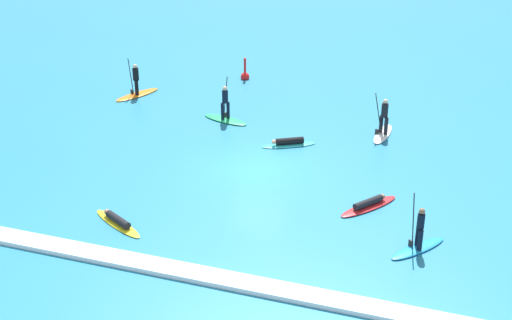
{
  "coord_description": "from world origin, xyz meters",
  "views": [
    {
      "loc": [
        9.7,
        -29.37,
        16.06
      ],
      "look_at": [
        0.0,
        0.0,
        0.5
      ],
      "focal_mm": 53.78,
      "sensor_mm": 36.0,
      "label": 1
    }
  ],
  "objects_px": {
    "surfer_on_teal_board": "(289,143)",
    "marker_buoy": "(245,76)",
    "surfer_on_blue_board": "(419,240)",
    "surfer_on_white_board": "(383,126)",
    "surfer_on_green_board": "(225,113)",
    "surfer_on_orange_board": "(137,87)",
    "surfer_on_yellow_board": "(117,221)",
    "surfer_on_red_board": "(369,205)"
  },
  "relations": [
    {
      "from": "surfer_on_blue_board",
      "to": "surfer_on_yellow_board",
      "type": "relative_size",
      "value": 0.86
    },
    {
      "from": "surfer_on_blue_board",
      "to": "surfer_on_yellow_board",
      "type": "distance_m",
      "value": 11.8
    },
    {
      "from": "surfer_on_teal_board",
      "to": "surfer_on_green_board",
      "type": "height_order",
      "value": "surfer_on_green_board"
    },
    {
      "from": "surfer_on_red_board",
      "to": "surfer_on_white_board",
      "type": "relative_size",
      "value": 1.07
    },
    {
      "from": "marker_buoy",
      "to": "surfer_on_blue_board",
      "type": "bearing_deg",
      "value": -51.37
    },
    {
      "from": "surfer_on_teal_board",
      "to": "surfer_on_white_board",
      "type": "distance_m",
      "value": 4.91
    },
    {
      "from": "surfer_on_teal_board",
      "to": "marker_buoy",
      "type": "bearing_deg",
      "value": -86.98
    },
    {
      "from": "surfer_on_blue_board",
      "to": "marker_buoy",
      "type": "distance_m",
      "value": 19.47
    },
    {
      "from": "surfer_on_orange_board",
      "to": "marker_buoy",
      "type": "height_order",
      "value": "surfer_on_orange_board"
    },
    {
      "from": "surfer_on_red_board",
      "to": "surfer_on_yellow_board",
      "type": "bearing_deg",
      "value": 152.63
    },
    {
      "from": "surfer_on_red_board",
      "to": "surfer_on_green_board",
      "type": "height_order",
      "value": "surfer_on_green_board"
    },
    {
      "from": "surfer_on_red_board",
      "to": "surfer_on_yellow_board",
      "type": "height_order",
      "value": "surfer_on_red_board"
    },
    {
      "from": "surfer_on_blue_board",
      "to": "marker_buoy",
      "type": "height_order",
      "value": "surfer_on_blue_board"
    },
    {
      "from": "surfer_on_orange_board",
      "to": "marker_buoy",
      "type": "xyz_separation_m",
      "value": [
        4.9,
        4.38,
        -0.27
      ]
    },
    {
      "from": "surfer_on_orange_board",
      "to": "surfer_on_green_board",
      "type": "bearing_deg",
      "value": 101.36
    },
    {
      "from": "surfer_on_blue_board",
      "to": "marker_buoy",
      "type": "bearing_deg",
      "value": -103.38
    },
    {
      "from": "surfer_on_orange_board",
      "to": "surfer_on_yellow_board",
      "type": "xyz_separation_m",
      "value": [
        5.41,
        -12.75,
        -0.33
      ]
    },
    {
      "from": "surfer_on_blue_board",
      "to": "surfer_on_green_board",
      "type": "bearing_deg",
      "value": -91.3
    },
    {
      "from": "surfer_on_blue_board",
      "to": "surfer_on_white_board",
      "type": "bearing_deg",
      "value": -124.87
    },
    {
      "from": "surfer_on_teal_board",
      "to": "surfer_on_white_board",
      "type": "relative_size",
      "value": 1.02
    },
    {
      "from": "surfer_on_red_board",
      "to": "surfer_on_yellow_board",
      "type": "relative_size",
      "value": 0.97
    },
    {
      "from": "surfer_on_green_board",
      "to": "marker_buoy",
      "type": "relative_size",
      "value": 1.89
    },
    {
      "from": "surfer_on_red_board",
      "to": "marker_buoy",
      "type": "xyz_separation_m",
      "value": [
        -9.8,
        12.65,
        0.07
      ]
    },
    {
      "from": "surfer_on_teal_board",
      "to": "marker_buoy",
      "type": "distance_m",
      "value": 9.41
    },
    {
      "from": "surfer_on_red_board",
      "to": "surfer_on_blue_board",
      "type": "xyz_separation_m",
      "value": [
        2.36,
        -2.55,
        0.3
      ]
    },
    {
      "from": "surfer_on_yellow_board",
      "to": "surfer_on_white_board",
      "type": "bearing_deg",
      "value": -97.38
    },
    {
      "from": "surfer_on_blue_board",
      "to": "surfer_on_white_board",
      "type": "distance_m",
      "value": 10.34
    },
    {
      "from": "surfer_on_white_board",
      "to": "marker_buoy",
      "type": "distance_m",
      "value": 10.55
    },
    {
      "from": "surfer_on_teal_board",
      "to": "surfer_on_green_board",
      "type": "xyz_separation_m",
      "value": [
        -3.96,
        1.87,
        0.29
      ]
    },
    {
      "from": "surfer_on_red_board",
      "to": "surfer_on_teal_board",
      "type": "xyz_separation_m",
      "value": [
        -4.81,
        4.68,
        0.02
      ]
    },
    {
      "from": "surfer_on_orange_board",
      "to": "marker_buoy",
      "type": "relative_size",
      "value": 2.01
    },
    {
      "from": "surfer_on_orange_board",
      "to": "surfer_on_green_board",
      "type": "xyz_separation_m",
      "value": [
        5.93,
        -1.72,
        -0.03
      ]
    },
    {
      "from": "surfer_on_green_board",
      "to": "marker_buoy",
      "type": "xyz_separation_m",
      "value": [
        -1.03,
        6.1,
        -0.24
      ]
    },
    {
      "from": "surfer_on_orange_board",
      "to": "surfer_on_teal_board",
      "type": "distance_m",
      "value": 10.52
    },
    {
      "from": "surfer_on_red_board",
      "to": "surfer_on_teal_board",
      "type": "bearing_deg",
      "value": 82.71
    },
    {
      "from": "marker_buoy",
      "to": "surfer_on_yellow_board",
      "type": "bearing_deg",
      "value": -88.3
    },
    {
      "from": "surfer_on_white_board",
      "to": "surfer_on_yellow_board",
      "type": "xyz_separation_m",
      "value": [
        -8.6,
        -11.8,
        -0.37
      ]
    },
    {
      "from": "surfer_on_white_board",
      "to": "surfer_on_yellow_board",
      "type": "distance_m",
      "value": 14.6
    },
    {
      "from": "surfer_on_blue_board",
      "to": "surfer_on_teal_board",
      "type": "relative_size",
      "value": 0.93
    },
    {
      "from": "surfer_on_yellow_board",
      "to": "marker_buoy",
      "type": "xyz_separation_m",
      "value": [
        -0.51,
        17.13,
        0.06
      ]
    },
    {
      "from": "surfer_on_teal_board",
      "to": "surfer_on_yellow_board",
      "type": "xyz_separation_m",
      "value": [
        -4.48,
        -9.15,
        -0.01
      ]
    },
    {
      "from": "surfer_on_white_board",
      "to": "surfer_on_yellow_board",
      "type": "height_order",
      "value": "surfer_on_white_board"
    }
  ]
}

